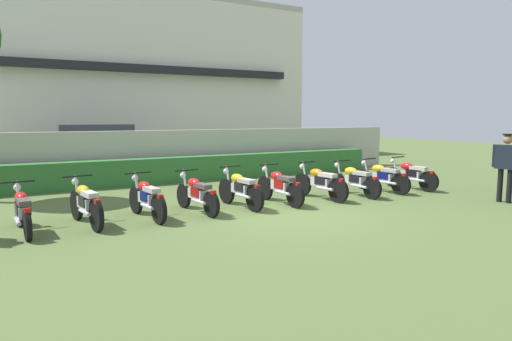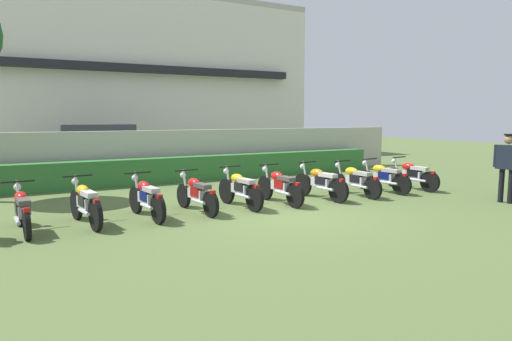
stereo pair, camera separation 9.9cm
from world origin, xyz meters
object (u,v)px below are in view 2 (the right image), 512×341
Objects in this scene: motorcycle_in_row_4 at (240,189)px; officer_0 at (508,162)px; motorcycle_in_row_2 at (146,198)px; motorcycle_in_row_3 at (197,193)px; motorcycle_in_row_5 at (280,186)px; parked_car at (102,148)px; motorcycle_in_row_6 at (320,182)px; motorcycle_in_row_0 at (22,210)px; motorcycle_in_row_9 at (412,175)px; motorcycle_in_row_8 at (383,177)px; motorcycle_in_row_7 at (355,180)px; motorcycle_in_row_1 at (85,203)px.

motorcycle_in_row_4 is 6.81m from officer_0.
motorcycle_in_row_2 is at bearing -28.35° from officer_0.
motorcycle_in_row_2 is 1.00× the size of motorcycle_in_row_3.
motorcycle_in_row_5 is at bearing -96.52° from motorcycle_in_row_2.
parked_car reaches higher than officer_0.
parked_car is at bearing 15.78° from motorcycle_in_row_6.
motorcycle_in_row_2 is 4.65m from motorcycle_in_row_6.
motorcycle_in_row_9 reaches higher than motorcycle_in_row_0.
motorcycle_in_row_5 reaches higher than motorcycle_in_row_3.
motorcycle_in_row_3 is 1.00× the size of motorcycle_in_row_8.
parked_car reaches higher than motorcycle_in_row_4.
parked_car is 2.36× the size of motorcycle_in_row_6.
motorcycle_in_row_8 is 1.12m from motorcycle_in_row_9.
motorcycle_in_row_6 reaches higher than motorcycle_in_row_9.
motorcycle_in_row_2 is 6.92m from motorcycle_in_row_8.
motorcycle_in_row_8 is at bearing -90.37° from motorcycle_in_row_7.
motorcycle_in_row_2 is 8.93m from officer_0.
motorcycle_in_row_0 is 1.05× the size of officer_0.
motorcycle_in_row_4 is 1.09m from motorcycle_in_row_5.
motorcycle_in_row_9 is at bearing -94.40° from motorcycle_in_row_0.
officer_0 is (2.70, -2.62, 0.61)m from motorcycle_in_row_7.
officer_0 is at bearing -52.72° from parked_car.
motorcycle_in_row_1 is at bearing 86.54° from motorcycle_in_row_5.
motorcycle_in_row_1 is at bearing 81.47° from motorcycle_in_row_8.
motorcycle_in_row_8 is (2.27, 0.02, -0.01)m from motorcycle_in_row_6.
motorcycle_in_row_1 is at bearing -26.22° from officer_0.
motorcycle_in_row_0 is at bearing 83.95° from motorcycle_in_row_1.
motorcycle_in_row_7 is (3.50, -0.10, -0.01)m from motorcycle_in_row_4.
motorcycle_in_row_8 is (8.16, 0.05, -0.01)m from motorcycle_in_row_1.
motorcycle_in_row_4 reaches higher than motorcycle_in_row_2.
parked_car is 2.45× the size of motorcycle_in_row_8.
motorcycle_in_row_7 is at bearing -55.19° from officer_0.
motorcycle_in_row_1 and motorcycle_in_row_4 have the same top height.
motorcycle_in_row_1 is (1.13, 0.05, 0.02)m from motorcycle_in_row_0.
motorcycle_in_row_3 is 0.98× the size of motorcycle_in_row_5.
motorcycle_in_row_5 is at bearing 81.62° from motorcycle_in_row_8.
motorcycle_in_row_3 is at bearing 84.86° from motorcycle_in_row_7.
motorcycle_in_row_3 is at bearing 84.52° from motorcycle_in_row_4.
motorcycle_in_row_2 is (2.38, 0.06, 0.01)m from motorcycle_in_row_0.
motorcycle_in_row_2 is 8.04m from motorcycle_in_row_9.
motorcycle_in_row_0 is 0.95× the size of motorcycle_in_row_6.
officer_0 reaches higher than motorcycle_in_row_7.
motorcycle_in_row_6 reaches higher than motorcycle_in_row_0.
motorcycle_in_row_7 is 1.12m from motorcycle_in_row_8.
motorcycle_in_row_7 is at bearing 84.77° from motorcycle_in_row_8.
motorcycle_in_row_0 is at bearing 85.08° from motorcycle_in_row_3.
motorcycle_in_row_6 is (4.00, -8.96, -0.48)m from parked_car.
motorcycle_in_row_2 reaches higher than motorcycle_in_row_7.
motorcycle_in_row_3 is 1.01× the size of motorcycle_in_row_4.
motorcycle_in_row_9 is (7.39, -8.98, -0.49)m from parked_car.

